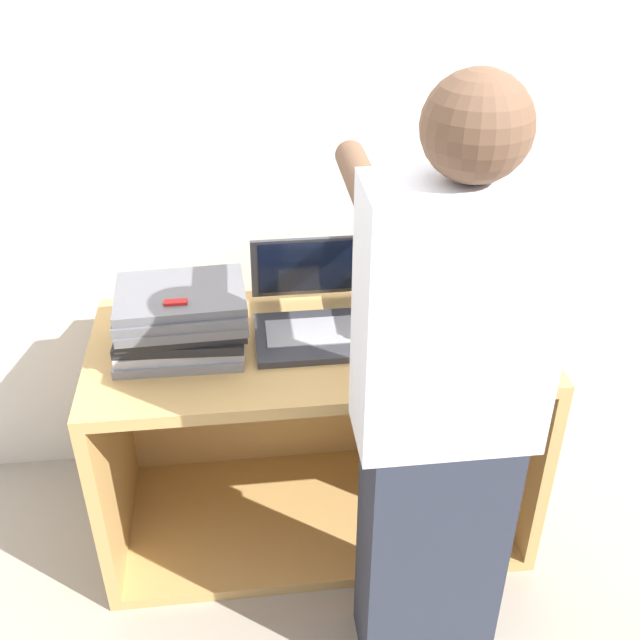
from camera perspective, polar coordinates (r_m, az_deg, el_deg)
ground_plane at (r=2.37m, az=0.62°, el=-19.88°), size 12.00×12.00×0.00m
wall_back at (r=2.26m, az=-1.49°, el=14.84°), size 8.00×0.05×2.40m
cart at (r=2.38m, az=-0.45°, el=-7.63°), size 1.27×0.60×0.70m
laptop_open at (r=2.13m, az=-0.46°, el=0.56°), size 0.34×0.36×0.25m
laptop_stack_left at (r=2.06m, az=-10.53°, el=-0.02°), size 0.36×0.28×0.18m
laptop_stack_right at (r=2.13m, az=9.76°, el=1.20°), size 0.36×0.27×0.18m
person at (r=1.72m, az=9.31°, el=-7.66°), size 0.40×0.52×1.56m
inventory_tag at (r=1.96m, az=-10.95°, el=1.33°), size 0.06×0.02×0.01m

